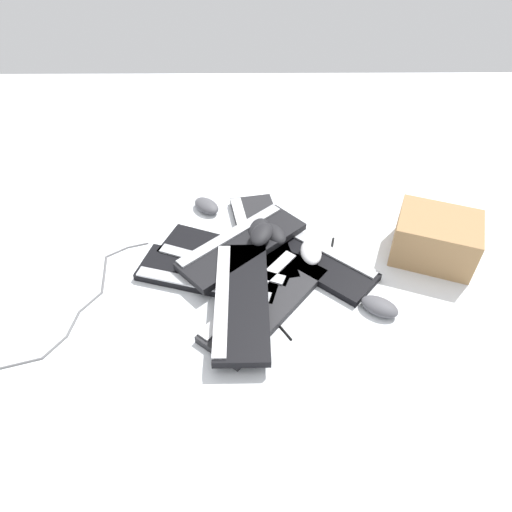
% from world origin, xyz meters
% --- Properties ---
extents(ground_plane, '(3.20, 3.20, 0.00)m').
position_xyz_m(ground_plane, '(0.00, 0.00, 0.00)').
color(ground_plane, silver).
extents(keyboard_0, '(0.43, 0.40, 0.03)m').
position_xyz_m(keyboard_0, '(0.10, 0.05, 0.01)').
color(keyboard_0, black).
rests_on(keyboard_0, ground).
extents(keyboard_1, '(0.23, 0.46, 0.03)m').
position_xyz_m(keyboard_1, '(-0.06, 0.16, 0.01)').
color(keyboard_1, '#232326').
rests_on(keyboard_1, ground).
extents(keyboard_2, '(0.46, 0.30, 0.03)m').
position_xyz_m(keyboard_2, '(-0.17, 0.06, 0.01)').
color(keyboard_2, black).
rests_on(keyboard_2, ground).
extents(keyboard_3, '(0.46, 0.26, 0.03)m').
position_xyz_m(keyboard_3, '(-0.22, -0.03, 0.01)').
color(keyboard_3, black).
rests_on(keyboard_3, ground).
extents(keyboard_4, '(0.39, 0.44, 0.03)m').
position_xyz_m(keyboard_4, '(-0.05, -0.14, 0.01)').
color(keyboard_4, '#232326').
rests_on(keyboard_4, ground).
extents(keyboard_5, '(0.43, 0.41, 0.03)m').
position_xyz_m(keyboard_5, '(-0.12, 0.08, 0.04)').
color(keyboard_5, black).
rests_on(keyboard_5, keyboard_2).
extents(keyboard_6, '(0.15, 0.44, 0.03)m').
position_xyz_m(keyboard_6, '(-0.12, -0.15, 0.04)').
color(keyboard_6, black).
rests_on(keyboard_6, keyboard_4).
extents(mouse_0, '(0.10, 0.13, 0.04)m').
position_xyz_m(mouse_0, '(-0.06, 0.09, 0.08)').
color(mouse_0, black).
rests_on(mouse_0, keyboard_5).
extents(mouse_1, '(0.13, 0.11, 0.04)m').
position_xyz_m(mouse_1, '(0.28, -0.16, 0.02)').
color(mouse_1, '#4C4C51').
rests_on(mouse_1, ground).
extents(mouse_2, '(0.11, 0.13, 0.04)m').
position_xyz_m(mouse_2, '(-0.02, 0.13, 0.05)').
color(mouse_2, black).
rests_on(mouse_2, keyboard_1).
extents(mouse_3, '(0.10, 0.13, 0.04)m').
position_xyz_m(mouse_3, '(-0.07, 0.15, 0.05)').
color(mouse_3, black).
rests_on(mouse_3, keyboard_1).
extents(mouse_4, '(0.12, 0.13, 0.04)m').
position_xyz_m(mouse_4, '(-0.25, 0.32, 0.02)').
color(mouse_4, '#4C4C51').
rests_on(mouse_4, ground).
extents(mouse_5, '(0.07, 0.11, 0.04)m').
position_xyz_m(mouse_5, '(0.10, 0.04, 0.05)').
color(mouse_5, silver).
rests_on(mouse_5, keyboard_0).
extents(cable_0, '(0.22, 0.43, 0.01)m').
position_xyz_m(cable_0, '(0.09, -0.06, 0.00)').
color(cable_0, black).
rests_on(cable_0, ground).
extents(cable_1, '(0.55, 0.51, 0.01)m').
position_xyz_m(cable_1, '(-0.66, -0.17, 0.00)').
color(cable_1, '#59595B').
rests_on(cable_1, ground).
extents(cardboard_box, '(0.30, 0.27, 0.15)m').
position_xyz_m(cardboard_box, '(0.50, 0.07, 0.07)').
color(cardboard_box, '#9E774C').
rests_on(cardboard_box, ground).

